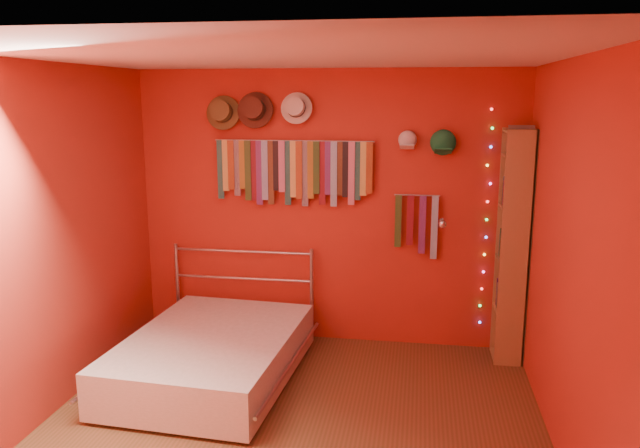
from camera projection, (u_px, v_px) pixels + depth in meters
The scene contains 16 objects.
ground at pixel (289, 434), 4.25m from camera, with size 3.50×3.50×0.00m, color brown.
back_wall at pixel (328, 209), 5.69m from camera, with size 3.50×0.02×2.50m, color #A02D19.
right_wall at pixel (573, 268), 3.73m from camera, with size 0.02×3.50×2.50m, color #A02D19.
left_wall at pixel (38, 246), 4.27m from camera, with size 0.02×3.50×2.50m, color #A02D19.
ceiling at pixel (285, 55), 3.75m from camera, with size 3.50×3.50×0.02m, color white.
tie_rack at pixel (293, 169), 5.60m from camera, with size 1.45×0.03×0.59m.
small_tie_rack at pixel (417, 222), 5.52m from camera, with size 0.40×0.03×0.58m.
fedora_olive at pixel (222, 112), 5.57m from camera, with size 0.31×0.17×0.31m.
fedora_brown at pixel (254, 109), 5.52m from camera, with size 0.33×0.18×0.32m.
fedora_white at pixel (296, 107), 5.46m from camera, with size 0.28×0.15×0.28m.
cap_white at pixel (407, 140), 5.40m from camera, with size 0.17×0.21×0.17m.
cap_green at pixel (443, 143), 5.36m from camera, with size 0.20×0.25×0.20m.
fairy_lights at pixel (486, 220), 5.44m from camera, with size 0.06×0.02×1.92m.
reading_lamp at pixel (442, 223), 5.31m from camera, with size 0.07×0.31×0.09m.
bookshelf at pixel (517, 246), 5.27m from camera, with size 0.25×0.34×2.00m.
bed at pixel (212, 355), 5.03m from camera, with size 1.46×1.88×0.89m.
Camera 1 is at (0.83, -3.79, 2.26)m, focal length 35.00 mm.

